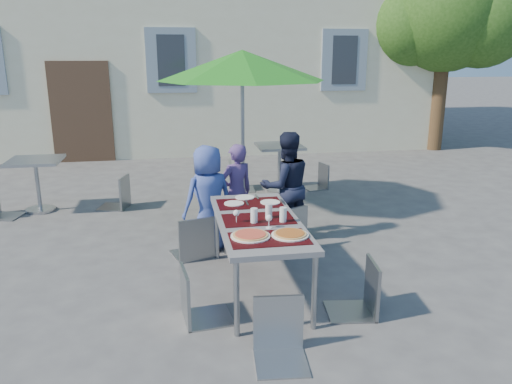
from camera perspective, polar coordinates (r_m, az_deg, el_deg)
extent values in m
plane|color=#434345|center=(4.69, -7.55, -14.63)|extent=(90.00, 90.00, 0.00)
cube|color=beige|center=(15.60, -10.05, 19.55)|extent=(13.00, 8.00, 7.00)
cube|color=#463021|center=(11.75, -19.33, 8.58)|extent=(1.30, 0.06, 2.20)
cube|color=gray|center=(11.53, -9.67, 14.59)|extent=(1.10, 0.06, 1.40)
cube|color=#262B33|center=(11.51, -9.67, 14.59)|extent=(0.60, 0.04, 1.10)
cube|color=gray|center=(12.24, 10.05, 14.62)|extent=(1.10, 0.06, 1.40)
cube|color=#262B33|center=(12.22, 10.08, 14.62)|extent=(0.60, 0.04, 1.10)
cylinder|color=#48331F|center=(13.34, 20.17, 10.54)|extent=(0.36, 0.36, 2.80)
sphere|color=#1E4512|center=(13.34, 20.97, 18.66)|extent=(2.80, 2.80, 2.80)
sphere|color=#1E4512|center=(13.22, 17.02, 17.73)|extent=(2.00, 2.00, 2.00)
sphere|color=#1E4512|center=(13.36, 24.49, 17.45)|extent=(2.20, 2.20, 2.20)
cube|color=#4F4E54|center=(4.99, 0.27, -3.41)|extent=(0.80, 1.85, 0.05)
cylinder|color=gray|center=(4.30, -2.23, -12.10)|extent=(0.05, 0.05, 0.70)
cylinder|color=gray|center=(4.43, 6.69, -11.33)|extent=(0.05, 0.05, 0.70)
cylinder|color=gray|center=(5.88, -4.50, -4.35)|extent=(0.05, 0.05, 0.70)
cylinder|color=gray|center=(5.98, 2.02, -3.98)|extent=(0.05, 0.05, 0.70)
cube|color=black|center=(4.47, 1.51, -5.32)|extent=(0.70, 0.42, 0.01)
cube|color=black|center=(4.98, 0.27, -3.11)|extent=(0.70, 0.42, 0.01)
cube|color=black|center=(5.50, -0.74, -1.30)|extent=(0.70, 0.42, 0.01)
cylinder|color=white|center=(4.50, -0.64, -5.05)|extent=(0.36, 0.36, 0.01)
cylinder|color=tan|center=(4.50, -0.64, -4.91)|extent=(0.32, 0.32, 0.01)
cylinder|color=#A4230F|center=(4.49, -0.64, -4.81)|extent=(0.28, 0.28, 0.01)
cylinder|color=white|center=(4.54, 3.90, -4.92)|extent=(0.34, 0.34, 0.01)
cylinder|color=tan|center=(4.53, 3.91, -4.78)|extent=(0.30, 0.30, 0.01)
cylinder|color=maroon|center=(4.53, 3.91, -4.68)|extent=(0.26, 0.26, 0.01)
cylinder|color=silver|center=(4.85, -0.22, -2.73)|extent=(0.07, 0.07, 0.15)
cylinder|color=silver|center=(4.99, 1.47, -2.19)|extent=(0.07, 0.07, 0.15)
cylinder|color=silver|center=(4.88, 3.11, -2.62)|extent=(0.07, 0.07, 0.15)
cylinder|color=silver|center=(4.88, -2.25, -3.51)|extent=(0.06, 0.06, 0.00)
cylinder|color=silver|center=(4.87, -2.26, -3.09)|extent=(0.01, 0.01, 0.08)
sphere|color=silver|center=(4.85, -2.26, -2.42)|extent=(0.06, 0.06, 0.06)
cylinder|color=silver|center=(4.74, 1.48, -4.10)|extent=(0.06, 0.06, 0.00)
cylinder|color=silver|center=(4.73, 1.48, -3.67)|extent=(0.01, 0.01, 0.08)
sphere|color=silver|center=(4.71, 1.49, -2.98)|extent=(0.06, 0.06, 0.06)
cylinder|color=white|center=(5.47, -2.52, -1.30)|extent=(0.22, 0.22, 0.01)
cube|color=#A5A8AD|center=(5.49, -1.08, -1.25)|extent=(0.02, 0.18, 0.00)
cylinder|color=white|center=(5.51, 1.64, -1.17)|extent=(0.22, 0.22, 0.01)
cube|color=#A5A8AD|center=(5.54, 3.06, -1.12)|extent=(0.02, 0.18, 0.00)
cylinder|color=white|center=(5.70, -1.30, -0.61)|extent=(0.22, 0.22, 0.01)
cube|color=#A5A8AD|center=(5.72, 0.08, -0.56)|extent=(0.02, 0.18, 0.00)
imported|color=#384C9C|center=(6.09, -5.47, -0.70)|extent=(0.75, 0.63, 1.30)
imported|color=#503975|center=(6.39, -2.25, -0.05)|extent=(0.54, 0.45, 1.26)
imported|color=#171B32|center=(6.40, 3.45, 0.65)|extent=(0.74, 0.49, 1.41)
cube|color=gray|center=(5.97, -7.51, -2.99)|extent=(0.54, 0.54, 0.03)
cube|color=gray|center=(5.71, -6.92, -1.13)|extent=(0.42, 0.15, 0.51)
cylinder|color=gray|center=(6.27, -6.39, -4.32)|extent=(0.02, 0.02, 0.45)
cylinder|color=gray|center=(6.16, -9.63, -4.81)|extent=(0.02, 0.02, 0.45)
cylinder|color=gray|center=(5.94, -5.15, -5.42)|extent=(0.02, 0.02, 0.45)
cylinder|color=gray|center=(5.83, -8.56, -5.96)|extent=(0.02, 0.02, 0.45)
cube|color=gray|center=(6.11, -1.07, -2.08)|extent=(0.60, 0.60, 0.03)
cube|color=gray|center=(5.82, -1.53, -0.13)|extent=(0.45, 0.19, 0.55)
cylinder|color=gray|center=(6.34, 1.07, -3.83)|extent=(0.02, 0.02, 0.49)
cylinder|color=gray|center=(6.41, -2.44, -3.61)|extent=(0.02, 0.02, 0.49)
cylinder|color=gray|center=(5.97, 0.42, -5.08)|extent=(0.02, 0.02, 0.49)
cylinder|color=gray|center=(6.05, -3.30, -4.82)|extent=(0.02, 0.02, 0.49)
cube|color=gray|center=(6.19, 2.89, -1.84)|extent=(0.61, 0.61, 0.03)
cube|color=gray|center=(5.94, 4.17, 0.18)|extent=(0.44, 0.21, 0.55)
cylinder|color=gray|center=(6.54, 3.27, -3.25)|extent=(0.02, 0.02, 0.49)
cylinder|color=gray|center=(6.32, 0.34, -3.88)|extent=(0.02, 0.02, 0.49)
cylinder|color=gray|center=(6.24, 5.43, -4.23)|extent=(0.02, 0.02, 0.49)
cylinder|color=gray|center=(6.01, 2.42, -4.94)|extent=(0.02, 0.02, 0.49)
cube|color=gray|center=(4.54, -5.65, -9.23)|extent=(0.46, 0.46, 0.03)
cube|color=gray|center=(4.41, -8.30, -6.54)|extent=(0.08, 0.42, 0.50)
cylinder|color=gray|center=(4.52, -2.83, -12.55)|extent=(0.02, 0.02, 0.44)
cylinder|color=gray|center=(4.83, -3.86, -10.61)|extent=(0.02, 0.02, 0.44)
cylinder|color=gray|center=(4.46, -7.44, -13.08)|extent=(0.02, 0.02, 0.44)
cylinder|color=gray|center=(4.77, -8.15, -11.07)|extent=(0.02, 0.02, 0.44)
cube|color=gray|center=(4.70, 10.89, -8.50)|extent=(0.48, 0.48, 0.03)
cube|color=gray|center=(4.65, 13.49, -5.53)|extent=(0.08, 0.42, 0.51)
cylinder|color=gray|center=(4.92, 8.17, -10.21)|extent=(0.02, 0.02, 0.44)
cylinder|color=gray|center=(4.60, 9.01, -12.16)|extent=(0.02, 0.02, 0.44)
cylinder|color=gray|center=(4.99, 12.34, -10.00)|extent=(0.02, 0.02, 0.44)
cylinder|color=gray|center=(4.68, 13.47, -11.89)|extent=(0.02, 0.02, 0.44)
cube|color=#93989E|center=(3.91, 2.97, -13.70)|extent=(0.44, 0.44, 0.03)
cube|color=#93989E|center=(3.97, 2.65, -9.27)|extent=(0.41, 0.07, 0.49)
cylinder|color=#93989E|center=(3.86, 0.57, -17.98)|extent=(0.02, 0.02, 0.43)
cylinder|color=#93989E|center=(3.90, 5.95, -17.66)|extent=(0.02, 0.02, 0.43)
cylinder|color=#93989E|center=(4.15, 0.12, -15.33)|extent=(0.02, 0.02, 0.43)
cylinder|color=#93989E|center=(4.19, 5.06, -15.07)|extent=(0.02, 0.02, 0.43)
cylinder|color=#A5A8AD|center=(7.76, -1.47, -1.68)|extent=(0.50, 0.50, 0.10)
cylinder|color=gray|center=(7.52, -1.53, 6.11)|extent=(0.06, 0.06, 2.23)
cone|color=#1E7A1B|center=(7.42, -1.59, 14.27)|extent=(2.47, 2.47, 0.44)
cylinder|color=#A5A8AD|center=(8.40, -23.38, -1.85)|extent=(0.44, 0.44, 0.04)
cylinder|color=gray|center=(8.31, -23.64, 0.51)|extent=(0.06, 0.06, 0.76)
cube|color=gray|center=(8.22, -23.95, 3.29)|extent=(0.76, 0.76, 0.04)
cube|color=gray|center=(8.20, -27.06, 0.54)|extent=(0.52, 0.52, 0.03)
cylinder|color=gray|center=(8.01, -26.38, -1.46)|extent=(0.02, 0.02, 0.45)
cylinder|color=gray|center=(8.32, -25.13, -0.72)|extent=(0.02, 0.02, 0.45)
cube|color=gray|center=(8.08, -16.21, 1.39)|extent=(0.52, 0.52, 0.03)
cube|color=gray|center=(7.95, -14.97, 3.15)|extent=(0.14, 0.42, 0.51)
cylinder|color=gray|center=(8.37, -16.82, 0.16)|extent=(0.02, 0.02, 0.45)
cylinder|color=gray|center=(8.04, -17.76, -0.52)|extent=(0.02, 0.02, 0.45)
cylinder|color=gray|center=(8.24, -14.45, 0.11)|extent=(0.02, 0.02, 0.45)
cylinder|color=gray|center=(7.91, -15.31, -0.59)|extent=(0.02, 0.02, 0.45)
cylinder|color=#A5A8AD|center=(8.82, 2.65, 0.24)|extent=(0.44, 0.44, 0.04)
cylinder|color=gray|center=(8.73, 2.68, 2.55)|extent=(0.06, 0.06, 0.77)
cube|color=gray|center=(8.65, 2.71, 5.26)|extent=(0.77, 0.77, 0.04)
cube|color=gray|center=(8.80, -1.63, 3.18)|extent=(0.46, 0.46, 0.03)
cube|color=gray|center=(8.73, -3.00, 4.80)|extent=(0.06, 0.43, 0.52)
cylinder|color=gray|center=(8.69, -0.30, 1.42)|extent=(0.02, 0.02, 0.45)
cylinder|color=gray|center=(9.05, -0.54, 1.99)|extent=(0.02, 0.02, 0.45)
cylinder|color=gray|center=(8.66, -2.75, 1.35)|extent=(0.02, 0.02, 0.45)
cylinder|color=gray|center=(9.02, -2.89, 1.93)|extent=(0.02, 0.02, 0.45)
cube|color=gray|center=(8.97, 6.77, 2.88)|extent=(0.44, 0.44, 0.03)
cube|color=gray|center=(9.01, 7.81, 4.33)|extent=(0.10, 0.37, 0.44)
cylinder|color=gray|center=(9.08, 5.38, 1.76)|extent=(0.02, 0.02, 0.39)
cylinder|color=gray|center=(8.81, 6.30, 1.30)|extent=(0.02, 0.02, 0.39)
cylinder|color=gray|center=(9.23, 7.15, 1.92)|extent=(0.02, 0.02, 0.39)
cylinder|color=gray|center=(8.96, 8.10, 1.48)|extent=(0.02, 0.02, 0.39)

